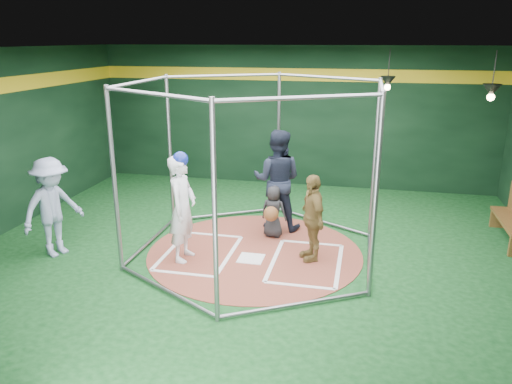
# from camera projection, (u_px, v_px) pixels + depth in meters

# --- Properties ---
(room_shell) EXTENTS (10.10, 9.10, 3.53)m
(room_shell) POSITION_uv_depth(u_px,v_px,m) (255.00, 156.00, 8.38)
(room_shell) COLOR #0C3513
(room_shell) RESTS_ON ground
(clay_disc) EXTENTS (3.80, 3.80, 0.01)m
(clay_disc) POSITION_uv_depth(u_px,v_px,m) (255.00, 252.00, 8.89)
(clay_disc) COLOR brown
(clay_disc) RESTS_ON ground
(home_plate) EXTENTS (0.43, 0.43, 0.01)m
(home_plate) POSITION_uv_depth(u_px,v_px,m) (251.00, 258.00, 8.61)
(home_plate) COLOR white
(home_plate) RESTS_ON clay_disc
(batter_box_left) EXTENTS (1.17, 1.77, 0.01)m
(batter_box_left) POSITION_uv_depth(u_px,v_px,m) (200.00, 252.00, 8.85)
(batter_box_left) COLOR white
(batter_box_left) RESTS_ON clay_disc
(batter_box_right) EXTENTS (1.17, 1.77, 0.01)m
(batter_box_right) POSITION_uv_depth(u_px,v_px,m) (306.00, 262.00, 8.46)
(batter_box_right) COLOR white
(batter_box_right) RESTS_ON clay_disc
(batting_cage) EXTENTS (4.05, 4.67, 3.00)m
(batting_cage) POSITION_uv_depth(u_px,v_px,m) (255.00, 171.00, 8.45)
(batting_cage) COLOR gray
(batting_cage) RESTS_ON ground
(pendant_lamp_near) EXTENTS (0.34, 0.34, 0.90)m
(pendant_lamp_near) POSITION_uv_depth(u_px,v_px,m) (388.00, 82.00, 10.98)
(pendant_lamp_near) COLOR black
(pendant_lamp_near) RESTS_ON room_shell
(pendant_lamp_far) EXTENTS (0.34, 0.34, 0.90)m
(pendant_lamp_far) POSITION_uv_depth(u_px,v_px,m) (492.00, 91.00, 9.12)
(pendant_lamp_far) COLOR black
(pendant_lamp_far) RESTS_ON room_shell
(batter_figure) EXTENTS (0.45, 0.68, 1.89)m
(batter_figure) POSITION_uv_depth(u_px,v_px,m) (182.00, 207.00, 8.36)
(batter_figure) COLOR white
(batter_figure) RESTS_ON clay_disc
(visitor_leopard) EXTENTS (0.71, 0.95, 1.50)m
(visitor_leopard) POSITION_uv_depth(u_px,v_px,m) (312.00, 218.00, 8.41)
(visitor_leopard) COLOR #9E8243
(visitor_leopard) RESTS_ON clay_disc
(catcher_figure) EXTENTS (0.53, 0.58, 1.00)m
(catcher_figure) POSITION_uv_depth(u_px,v_px,m) (273.00, 212.00, 9.43)
(catcher_figure) COLOR black
(catcher_figure) RESTS_ON clay_disc
(umpire) EXTENTS (0.98, 0.77, 1.99)m
(umpire) POSITION_uv_depth(u_px,v_px,m) (277.00, 180.00, 9.74)
(umpire) COLOR black
(umpire) RESTS_ON clay_disc
(bystander_blue) EXTENTS (1.04, 1.29, 1.75)m
(bystander_blue) POSITION_uv_depth(u_px,v_px,m) (52.00, 207.00, 8.58)
(bystander_blue) COLOR #8C9ABA
(bystander_blue) RESTS_ON ground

